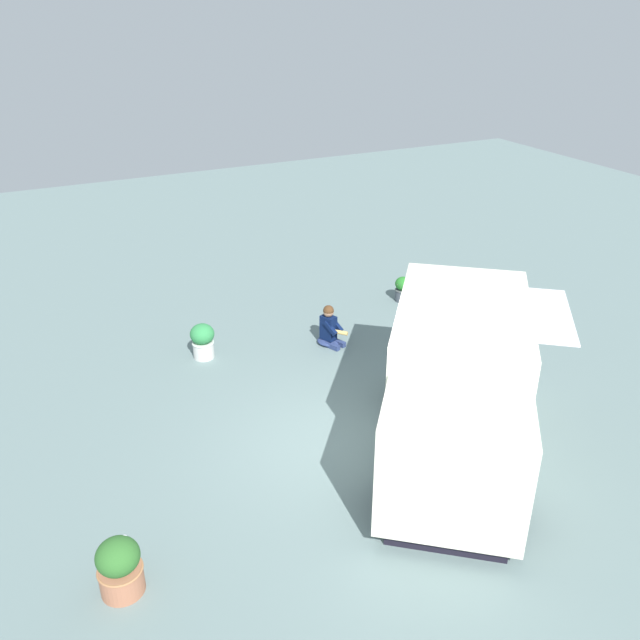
{
  "coord_description": "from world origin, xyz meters",
  "views": [
    {
      "loc": [
        -8.03,
        4.44,
        6.94
      ],
      "look_at": [
        2.29,
        -0.65,
        1.25
      ],
      "focal_mm": 37.17,
      "sensor_mm": 36.0,
      "label": 1
    }
  ],
  "objects_px": {
    "food_truck": "(457,391)",
    "planter_flowering_far": "(120,567)",
    "planter_flowering_side": "(203,340)",
    "person_customer": "(329,329)",
    "planter_flowering_near": "(403,288)"
  },
  "relations": [
    {
      "from": "planter_flowering_far",
      "to": "planter_flowering_side",
      "type": "height_order",
      "value": "planter_flowering_far"
    },
    {
      "from": "planter_flowering_side",
      "to": "planter_flowering_far",
      "type": "bearing_deg",
      "value": 153.02
    },
    {
      "from": "food_truck",
      "to": "person_customer",
      "type": "relative_size",
      "value": 5.44
    },
    {
      "from": "planter_flowering_near",
      "to": "planter_flowering_far",
      "type": "bearing_deg",
      "value": 126.62
    },
    {
      "from": "planter_flowering_near",
      "to": "planter_flowering_side",
      "type": "height_order",
      "value": "planter_flowering_side"
    },
    {
      "from": "person_customer",
      "to": "planter_flowering_side",
      "type": "distance_m",
      "value": 2.73
    },
    {
      "from": "person_customer",
      "to": "planter_flowering_near",
      "type": "distance_m",
      "value": 2.97
    },
    {
      "from": "planter_flowering_far",
      "to": "food_truck",
      "type": "bearing_deg",
      "value": -84.48
    },
    {
      "from": "planter_flowering_far",
      "to": "planter_flowering_side",
      "type": "xyz_separation_m",
      "value": [
        5.46,
        -2.78,
        0.0
      ]
    },
    {
      "from": "planter_flowering_near",
      "to": "planter_flowering_side",
      "type": "bearing_deg",
      "value": 96.18
    },
    {
      "from": "person_customer",
      "to": "food_truck",
      "type": "bearing_deg",
      "value": -177.97
    },
    {
      "from": "food_truck",
      "to": "planter_flowering_far",
      "type": "xyz_separation_m",
      "value": [
        -0.54,
        5.58,
        -0.75
      ]
    },
    {
      "from": "food_truck",
      "to": "planter_flowering_near",
      "type": "distance_m",
      "value": 6.11
    },
    {
      "from": "food_truck",
      "to": "planter_flowering_side",
      "type": "bearing_deg",
      "value": 29.65
    },
    {
      "from": "planter_flowering_near",
      "to": "planter_flowering_side",
      "type": "xyz_separation_m",
      "value": [
        -0.58,
        5.34,
        0.08
      ]
    }
  ]
}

